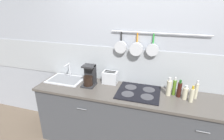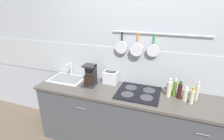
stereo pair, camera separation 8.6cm
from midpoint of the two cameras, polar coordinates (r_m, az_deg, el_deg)
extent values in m
cube|color=#999EA8|center=(2.51, 10.19, 3.77)|extent=(7.20, 0.06, 2.60)
cube|color=#9EA3A8|center=(2.55, 9.99, 0.95)|extent=(7.20, 0.07, 0.52)
cylinder|color=#B7BABF|center=(2.36, 14.00, 11.57)|extent=(1.26, 0.02, 0.02)
cylinder|color=black|center=(2.45, 2.03, 10.91)|extent=(0.02, 0.02, 0.12)
cylinder|color=#B7BABF|center=(2.46, 1.83, 7.46)|extent=(0.17, 0.05, 0.17)
cylinder|color=orange|center=(2.40, 7.24, 10.48)|extent=(0.02, 0.02, 0.13)
cylinder|color=#B7BABF|center=(2.40, 6.91, 6.78)|extent=(0.18, 0.07, 0.18)
cylinder|color=green|center=(2.38, 12.37, 9.98)|extent=(0.02, 0.02, 0.13)
cylinder|color=#B7BABF|center=(2.39, 12.04, 6.42)|extent=(0.17, 0.04, 0.17)
cube|color=#3F4247|center=(2.62, 7.85, -16.83)|extent=(2.95, 0.56, 0.87)
cylinder|color=slate|center=(2.42, -10.92, -12.44)|extent=(0.14, 0.01, 0.01)
cylinder|color=slate|center=(2.25, 26.58, -17.68)|extent=(0.14, 0.01, 0.01)
cube|color=#4C4742|center=(2.36, 8.41, -8.19)|extent=(2.99, 0.60, 0.03)
cube|color=#B7BABF|center=(2.82, -15.71, -3.06)|extent=(0.53, 0.38, 0.01)
cube|color=slate|center=(2.82, -15.73, -2.88)|extent=(0.45, 0.30, 0.00)
cylinder|color=#B7BABF|center=(2.89, -14.46, 0.04)|extent=(0.03, 0.03, 0.24)
cylinder|color=#B7BABF|center=(2.79, -15.45, 1.55)|extent=(0.02, 0.15, 0.02)
cube|color=#262628|center=(2.57, -8.46, -4.84)|extent=(0.18, 0.20, 0.02)
cube|color=#262628|center=(2.57, -8.03, -1.38)|extent=(0.17, 0.07, 0.31)
cylinder|color=black|center=(2.52, -8.80, -3.51)|extent=(0.14, 0.14, 0.13)
cube|color=#262628|center=(2.48, -8.63, 1.26)|extent=(0.17, 0.15, 0.02)
cube|color=#B7BABF|center=(2.59, -1.57, -2.46)|extent=(0.21, 0.15, 0.18)
cube|color=black|center=(2.53, -1.78, -0.78)|extent=(0.16, 0.03, 0.00)
cube|color=black|center=(2.58, -1.41, -0.37)|extent=(0.16, 0.03, 0.00)
cube|color=black|center=(2.61, -3.98, -1.43)|extent=(0.02, 0.02, 0.02)
cube|color=black|center=(2.38, 7.62, -7.21)|extent=(0.56, 0.51, 0.01)
cylinder|color=#38383D|center=(2.31, 4.07, -7.82)|extent=(0.16, 0.16, 0.00)
cylinder|color=#38383D|center=(2.28, 10.33, -8.64)|extent=(0.16, 0.16, 0.00)
cylinder|color=#38383D|center=(2.49, 5.17, -5.59)|extent=(0.16, 0.16, 0.00)
cylinder|color=#38383D|center=(2.46, 10.96, -6.31)|extent=(0.16, 0.16, 0.00)
cylinder|color=#BFB799|center=(2.37, 17.08, -5.66)|extent=(0.06, 0.06, 0.21)
cylinder|color=beige|center=(2.31, 17.41, -2.90)|extent=(0.03, 0.03, 0.05)
cylinder|color=#4C721E|center=(2.40, 18.67, -5.46)|extent=(0.04, 0.04, 0.21)
cylinder|color=beige|center=(2.35, 19.03, -2.73)|extent=(0.02, 0.02, 0.05)
cylinder|color=#33140F|center=(2.37, 20.13, -6.14)|extent=(0.05, 0.05, 0.19)
cylinder|color=#194C19|center=(2.33, 20.49, -3.60)|extent=(0.03, 0.03, 0.04)
cylinder|color=#BFB799|center=(2.36, 21.82, -7.12)|extent=(0.06, 0.06, 0.15)
cylinder|color=beige|center=(2.32, 22.14, -5.09)|extent=(0.04, 0.04, 0.03)
cylinder|color=#BFB799|center=(2.32, 23.61, -7.64)|extent=(0.05, 0.05, 0.18)
cylinder|color=#B28C19|center=(2.27, 24.02, -5.26)|extent=(0.03, 0.03, 0.04)
cylinder|color=#BFB799|center=(2.41, 24.83, -6.30)|extent=(0.05, 0.05, 0.20)
cylinder|color=beige|center=(2.36, 25.30, -3.64)|extent=(0.02, 0.02, 0.04)
camera|label=1|loc=(0.04, -91.06, -0.42)|focal=28.00mm
camera|label=2|loc=(0.04, 88.94, 0.42)|focal=28.00mm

